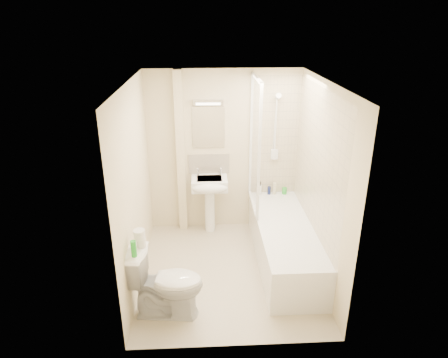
{
  "coord_description": "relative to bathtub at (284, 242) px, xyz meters",
  "views": [
    {
      "loc": [
        -0.29,
        -4.29,
        3.07
      ],
      "look_at": [
        -0.05,
        0.2,
        1.21
      ],
      "focal_mm": 32.0,
      "sensor_mm": 36.0,
      "label": 1
    }
  ],
  "objects": [
    {
      "name": "wall_back",
      "position": [
        -0.75,
        1.05,
        0.91
      ],
      "size": [
        2.2,
        0.02,
        2.4
      ],
      "primitive_type": "cube",
      "color": "beige",
      "rests_on": "ground"
    },
    {
      "name": "toilet",
      "position": [
        -1.47,
        -0.93,
        0.11
      ],
      "size": [
        0.6,
        0.88,
        0.8
      ],
      "primitive_type": "imported",
      "rotation": [
        0.0,
        0.0,
        1.47
      ],
      "color": "white",
      "rests_on": "ground"
    },
    {
      "name": "wall_left",
      "position": [
        -1.85,
        -0.2,
        0.91
      ],
      "size": [
        0.02,
        2.5,
        2.4
      ],
      "primitive_type": "cube",
      "color": "beige",
      "rests_on": "ground"
    },
    {
      "name": "bottle_white_a",
      "position": [
        -0.21,
        0.96,
        0.34
      ],
      "size": [
        0.06,
        0.06,
        0.15
      ],
      "primitive_type": "cylinder",
      "color": "white",
      "rests_on": "bathtub"
    },
    {
      "name": "pedestal_sink",
      "position": [
        -0.96,
        0.81,
        0.41
      ],
      "size": [
        0.52,
        0.48,
        1.0
      ],
      "color": "white",
      "rests_on": "ground"
    },
    {
      "name": "mirror",
      "position": [
        -0.96,
        1.04,
        1.29
      ],
      "size": [
        0.46,
        0.01,
        0.6
      ],
      "primitive_type": "cube",
      "color": "white",
      "rests_on": "wall_back"
    },
    {
      "name": "strip_light",
      "position": [
        -0.96,
        1.02,
        1.66
      ],
      "size": [
        0.42,
        0.07,
        0.07
      ],
      "primitive_type": "cube",
      "color": "silver",
      "rests_on": "wall_back"
    },
    {
      "name": "ceiling",
      "position": [
        -0.75,
        -0.2,
        2.11
      ],
      "size": [
        2.2,
        2.5,
        0.02
      ],
      "primitive_type": "cube",
      "color": "white",
      "rests_on": "wall_back"
    },
    {
      "name": "floor",
      "position": [
        -0.75,
        -0.2,
        -0.29
      ],
      "size": [
        2.5,
        2.5,
        0.0
      ],
      "primitive_type": "plane",
      "color": "beige",
      "rests_on": "ground"
    },
    {
      "name": "toilet_roll_lower",
      "position": [
        -1.71,
        -0.83,
        0.57
      ],
      "size": [
        0.1,
        0.1,
        0.1
      ],
      "primitive_type": "cylinder",
      "color": "white",
      "rests_on": "toilet"
    },
    {
      "name": "shower_screen",
      "position": [
        -0.35,
        0.6,
        1.16
      ],
      "size": [
        0.04,
        0.92,
        1.8
      ],
      "color": "white",
      "rests_on": "bathtub"
    },
    {
      "name": "bottle_blue",
      "position": [
        -0.06,
        0.96,
        0.32
      ],
      "size": [
        0.05,
        0.05,
        0.12
      ],
      "primitive_type": "cylinder",
      "color": "#121C50",
      "rests_on": "bathtub"
    },
    {
      "name": "tile_back",
      "position": [
        0.0,
        1.04,
        1.14
      ],
      "size": [
        0.7,
        0.01,
        1.75
      ],
      "primitive_type": "cube",
      "color": "beige",
      "rests_on": "wall_back"
    },
    {
      "name": "shower_fixture",
      "position": [
        -0.0,
        0.99,
        1.26
      ],
      "size": [
        0.1,
        0.16,
        0.99
      ],
      "color": "white",
      "rests_on": "wall_back"
    },
    {
      "name": "bottle_black_a",
      "position": [
        -0.22,
        0.96,
        0.36
      ],
      "size": [
        0.06,
        0.06,
        0.2
      ],
      "primitive_type": "cylinder",
      "color": "black",
      "rests_on": "bathtub"
    },
    {
      "name": "bottle_green",
      "position": [
        0.17,
        0.96,
        0.31
      ],
      "size": [
        0.07,
        0.07,
        0.1
      ],
      "primitive_type": "cylinder",
      "color": "green",
      "rests_on": "bathtub"
    },
    {
      "name": "splashback",
      "position": [
        -0.96,
        1.04,
        0.74
      ],
      "size": [
        0.6,
        0.02,
        0.3
      ],
      "primitive_type": "cube",
      "color": "beige",
      "rests_on": "wall_back"
    },
    {
      "name": "pipe_boxing",
      "position": [
        -1.37,
        0.99,
        0.91
      ],
      "size": [
        0.12,
        0.12,
        2.4
      ],
      "primitive_type": "cube",
      "color": "beige",
      "rests_on": "ground"
    },
    {
      "name": "green_bottle",
      "position": [
        -1.76,
        -1.02,
        0.6
      ],
      "size": [
        0.06,
        0.06,
        0.18
      ],
      "primitive_type": "cylinder",
      "color": "green",
      "rests_on": "toilet"
    },
    {
      "name": "bottle_cream",
      "position": [
        0.02,
        0.96,
        0.35
      ],
      "size": [
        0.05,
        0.05,
        0.18
      ],
      "primitive_type": "cylinder",
      "color": "beige",
      "rests_on": "bathtub"
    },
    {
      "name": "wall_right",
      "position": [
        0.35,
        -0.2,
        0.91
      ],
      "size": [
        0.02,
        2.5,
        2.4
      ],
      "primitive_type": "cube",
      "color": "beige",
      "rests_on": "ground"
    },
    {
      "name": "bathtub",
      "position": [
        0.0,
        0.0,
        0.0
      ],
      "size": [
        0.7,
        2.1,
        0.55
      ],
      "color": "white",
      "rests_on": "ground"
    },
    {
      "name": "toilet_roll_upper",
      "position": [
        -1.72,
        -0.85,
        0.67
      ],
      "size": [
        0.12,
        0.12,
        0.1
      ],
      "primitive_type": "cylinder",
      "color": "white",
      "rests_on": "toilet_roll_lower"
    },
    {
      "name": "tile_right",
      "position": [
        0.34,
        0.0,
        1.14
      ],
      "size": [
        0.01,
        2.1,
        1.75
      ],
      "primitive_type": "cube",
      "color": "beige",
      "rests_on": "wall_right"
    }
  ]
}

